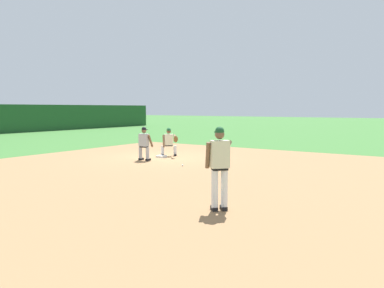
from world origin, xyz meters
The scene contains 7 objects.
ground_plane centered at (0.00, 0.00, 0.00)m, with size 160.00×160.00×0.00m, color #3D7533.
infield_dirt_patch centered at (-3.17, -3.35, 0.00)m, with size 18.00×18.00×0.01m, color #9E754C.
first_base_bag centered at (0.00, 0.00, 0.04)m, with size 0.38×0.38×0.09m, color white.
baseball centered at (-1.61, -2.34, 0.04)m, with size 0.07×0.07×0.07m, color white.
pitcher centered at (-6.29, -6.68, 1.06)m, with size 0.85×0.55×1.86m.
first_baseman centered at (0.55, -0.04, 0.73)m, with size 0.74×1.08×1.34m.
baserunner centered at (-1.21, -0.02, 0.79)m, with size 0.44×0.60×1.46m.
Camera 1 is at (-13.38, -10.72, 2.26)m, focal length 35.00 mm.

